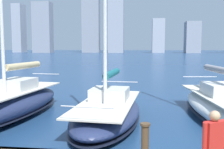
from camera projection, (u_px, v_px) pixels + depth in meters
city_skyline at (131, 23)px, 160.51m from camera, size 165.61×20.05×51.66m
sailboat_teal at (108, 111)px, 11.74m from camera, size 3.34×7.24×10.54m
sailboat_tan at (13, 102)px, 12.85m from camera, size 3.20×8.11×10.59m
person_red_shirt at (214, 142)px, 5.24m from camera, size 0.51×0.38×1.60m
mooring_post at (145, 140)px, 6.74m from camera, size 0.26×0.26×0.91m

